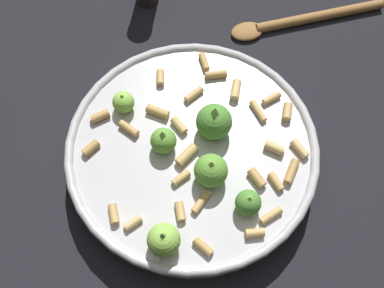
% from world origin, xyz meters
% --- Properties ---
extents(ground_plane, '(2.40, 2.40, 0.00)m').
position_xyz_m(ground_plane, '(0.00, 0.00, 0.00)').
color(ground_plane, black).
extents(cooking_pan, '(0.34, 0.34, 0.11)m').
position_xyz_m(cooking_pan, '(-0.00, -0.00, 0.03)').
color(cooking_pan, '#B7B7BC').
rests_on(cooking_pan, ground).
extents(wooden_spoon, '(0.09, 0.25, 0.02)m').
position_xyz_m(wooden_spoon, '(0.25, -0.17, 0.01)').
color(wooden_spoon, olive).
rests_on(wooden_spoon, ground).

